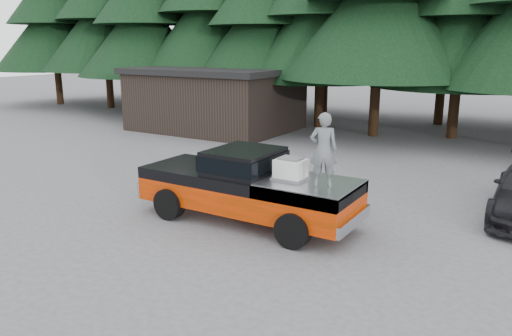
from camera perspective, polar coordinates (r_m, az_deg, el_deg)
The scene contains 6 objects.
ground at distance 12.96m, azimuth -3.60°, elevation -6.58°, with size 120.00×120.00×0.00m, color #4E4E51.
pickup_truck at distance 13.07m, azimuth -0.99°, elevation -3.29°, with size 6.00×2.04×1.33m, color red, non-canonical shape.
truck_cab at distance 12.86m, azimuth -1.38°, elevation 0.86°, with size 1.66×1.90×0.59m, color black.
air_compressor at distance 12.16m, azimuth 3.98°, elevation -0.21°, with size 0.70×0.58×0.48m, color silver.
man_on_bed at distance 11.52m, azimuth 7.72°, elevation 2.07°, with size 0.63×0.41×1.73m, color #585E60.
utility_building at distance 27.28m, azimuth -4.63°, elevation 7.94°, with size 8.40×6.40×3.30m.
Camera 1 is at (7.03, -9.88, 4.57)m, focal length 35.00 mm.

